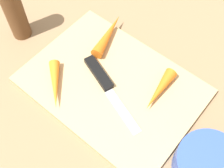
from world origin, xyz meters
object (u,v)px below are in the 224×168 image
(knife, at_px, (101,78))
(carrot_medium, at_px, (55,84))
(cutting_board, at_px, (112,85))
(small_bowl, at_px, (207,165))
(carrot_longest, at_px, (108,34))
(carrot_shortest, at_px, (159,90))
(pepper_grinder, at_px, (14,10))

(knife, distance_m, carrot_medium, 0.10)
(cutting_board, distance_m, knife, 0.03)
(small_bowl, bearing_deg, carrot_medium, -170.77)
(cutting_board, xyz_separation_m, carrot_longest, (-0.09, 0.09, 0.02))
(carrot_longest, height_order, carrot_shortest, same)
(knife, relative_size, pepper_grinder, 1.28)
(carrot_shortest, bearing_deg, small_bowl, 59.30)
(cutting_board, distance_m, carrot_shortest, 0.10)
(carrot_longest, bearing_deg, knife, -163.01)
(carrot_medium, xyz_separation_m, pepper_grinder, (-0.18, 0.06, 0.05))
(carrot_longest, bearing_deg, pepper_grinder, 107.45)
(carrot_shortest, bearing_deg, carrot_longest, -110.12)
(carrot_longest, bearing_deg, carrot_shortest, -120.06)
(small_bowl, bearing_deg, cutting_board, 173.40)
(cutting_board, distance_m, pepper_grinder, 0.27)
(knife, bearing_deg, cutting_board, 35.56)
(carrot_medium, bearing_deg, knife, 93.48)
(carrot_shortest, relative_size, small_bowl, 0.87)
(knife, xyz_separation_m, pepper_grinder, (-0.24, -0.01, 0.06))
(small_bowl, height_order, pepper_grinder, pepper_grinder)
(cutting_board, bearing_deg, small_bowl, -6.60)
(cutting_board, xyz_separation_m, carrot_shortest, (0.09, 0.04, 0.02))
(carrot_medium, relative_size, carrot_shortest, 1.07)
(knife, bearing_deg, carrot_medium, -110.23)
(pepper_grinder, bearing_deg, carrot_shortest, 10.76)
(carrot_longest, relative_size, small_bowl, 1.07)
(carrot_longest, xyz_separation_m, pepper_grinder, (-0.18, -0.11, 0.05))
(small_bowl, bearing_deg, carrot_shortest, 154.67)
(knife, bearing_deg, carrot_shortest, 43.82)
(knife, xyz_separation_m, small_bowl, (0.27, -0.02, 0.01))
(cutting_board, relative_size, carrot_medium, 3.29)
(cutting_board, relative_size, carrot_shortest, 3.51)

